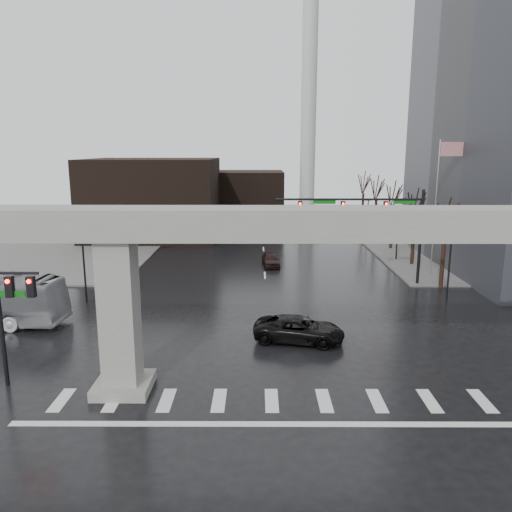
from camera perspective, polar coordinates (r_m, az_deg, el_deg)
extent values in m
plane|color=black|center=(24.56, 1.74, -15.07)|extent=(160.00, 160.00, 0.00)
cube|color=#605E5B|center=(64.64, 24.56, 1.12)|extent=(28.00, 36.00, 0.15)
cube|color=#605E5B|center=(64.13, -23.09, 1.17)|extent=(28.00, 36.00, 0.15)
cube|color=#9A9791|center=(22.08, 1.87, 3.73)|extent=(48.00, 2.20, 1.40)
cube|color=#9A9791|center=(23.97, -15.30, -6.73)|extent=(1.60, 1.60, 7.30)
cube|color=#9A9791|center=(25.25, -14.86, -14.06)|extent=(2.60, 2.60, 0.50)
cube|color=black|center=(65.51, -11.63, 6.47)|extent=(16.00, 14.00, 10.00)
cube|color=black|center=(74.19, -0.84, 6.58)|extent=(10.00, 10.00, 8.00)
cylinder|color=beige|center=(68.25, 6.01, 15.27)|extent=(2.00, 2.00, 30.00)
cylinder|color=#9A9791|center=(68.98, 5.75, 3.25)|extent=(3.60, 3.60, 1.20)
cylinder|color=black|center=(43.40, 18.26, 1.96)|extent=(0.24, 0.24, 8.00)
cylinder|color=black|center=(41.50, 10.61, 6.39)|extent=(12.00, 0.18, 0.18)
cube|color=black|center=(42.21, 14.60, 5.41)|extent=(0.35, 0.30, 1.00)
cube|color=black|center=(41.48, 9.89, 5.51)|extent=(0.35, 0.30, 1.00)
cube|color=black|center=(41.04, 5.04, 5.57)|extent=(0.35, 0.30, 1.00)
sphere|color=#FF0C05|center=(42.00, 14.68, 5.78)|extent=(0.20, 0.20, 0.20)
cube|color=#0D6113|center=(42.56, 16.60, 5.96)|extent=(1.80, 0.05, 0.35)
cube|color=#0D6113|center=(41.21, 7.84, 6.16)|extent=(1.80, 0.05, 0.35)
cylinder|color=black|center=(26.73, -27.10, -7.17)|extent=(0.20, 0.20, 6.00)
cylinder|color=black|center=(25.59, -25.67, -1.78)|extent=(2.00, 0.14, 0.14)
cube|color=black|center=(25.92, -26.33, -3.16)|extent=(0.35, 0.30, 1.00)
cube|color=black|center=(25.49, -24.32, -3.22)|extent=(0.35, 0.30, 1.00)
cube|color=#0D6113|center=(26.05, -26.46, -3.90)|extent=(1.60, 0.05, 0.30)
cylinder|color=silver|center=(46.83, 19.80, 5.04)|extent=(0.12, 0.12, 12.00)
cube|color=#AB1212|center=(46.88, 21.44, 11.31)|extent=(2.00, 0.03, 1.20)
cylinder|color=black|center=(39.52, 21.18, -1.59)|extent=(0.14, 0.14, 4.80)
cube|color=black|center=(39.06, 21.44, 1.76)|extent=(0.90, 0.06, 0.06)
sphere|color=silver|center=(38.86, 20.85, 2.06)|extent=(0.32, 0.32, 0.32)
sphere|color=silver|center=(39.19, 22.08, 2.04)|extent=(0.32, 0.32, 0.32)
cylinder|color=black|center=(52.54, 15.83, 2.03)|extent=(0.14, 0.14, 4.80)
cube|color=black|center=(52.20, 15.98, 4.57)|extent=(0.90, 0.06, 0.06)
sphere|color=silver|center=(52.05, 15.52, 4.80)|extent=(0.32, 0.32, 0.32)
sphere|color=silver|center=(52.30, 16.47, 4.77)|extent=(0.32, 0.32, 0.32)
cylinder|color=black|center=(65.97, 12.62, 4.19)|extent=(0.14, 0.14, 4.80)
cube|color=black|center=(65.69, 12.72, 6.21)|extent=(0.90, 0.06, 0.06)
sphere|color=silver|center=(65.58, 12.34, 6.40)|extent=(0.32, 0.32, 0.32)
sphere|color=silver|center=(65.77, 13.11, 6.38)|extent=(0.32, 0.32, 0.32)
cylinder|color=black|center=(39.08, -19.01, -1.57)|extent=(0.14, 0.14, 4.80)
cube|color=black|center=(38.62, -19.25, 1.82)|extent=(0.90, 0.06, 0.06)
sphere|color=silver|center=(38.74, -19.90, 2.10)|extent=(0.32, 0.32, 0.32)
sphere|color=silver|center=(38.44, -18.64, 2.12)|extent=(0.32, 0.32, 0.32)
cylinder|color=black|center=(52.22, -14.06, 2.07)|extent=(0.14, 0.14, 4.80)
cube|color=black|center=(51.87, -14.19, 4.62)|extent=(0.90, 0.06, 0.06)
sphere|color=silver|center=(51.96, -14.68, 4.83)|extent=(0.32, 0.32, 0.32)
sphere|color=silver|center=(51.73, -13.72, 4.85)|extent=(0.32, 0.32, 0.32)
cylinder|color=black|center=(65.71, -11.10, 4.22)|extent=(0.14, 0.14, 4.80)
cube|color=black|center=(65.43, -11.19, 6.26)|extent=(0.90, 0.06, 0.06)
sphere|color=silver|center=(65.50, -11.58, 6.42)|extent=(0.32, 0.32, 0.32)
sphere|color=silver|center=(65.33, -10.81, 6.44)|extent=(0.32, 0.32, 0.32)
cylinder|color=black|center=(43.54, 20.56, -0.49)|extent=(0.34, 0.34, 4.55)
cylinder|color=black|center=(42.93, 20.93, 4.38)|extent=(0.12, 1.52, 2.98)
cylinder|color=black|center=(43.36, 21.41, 4.10)|extent=(0.83, 1.14, 2.51)
cylinder|color=black|center=(50.95, 17.50, 1.54)|extent=(0.34, 0.34, 4.66)
cylinder|color=black|center=(50.42, 17.78, 5.81)|extent=(0.12, 1.55, 3.05)
cylinder|color=black|center=(50.84, 18.22, 5.56)|extent=(0.85, 1.16, 2.57)
cylinder|color=black|center=(58.52, 15.23, 3.04)|extent=(0.34, 0.34, 4.76)
cylinder|color=black|center=(58.05, 15.44, 6.85)|extent=(0.12, 1.59, 3.11)
cylinder|color=black|center=(58.45, 15.84, 6.62)|extent=(0.86, 1.18, 2.62)
cylinder|color=black|center=(66.19, 13.47, 4.20)|extent=(0.34, 0.34, 4.87)
cylinder|color=black|center=(65.77, 13.65, 7.65)|extent=(0.12, 1.62, 3.18)
cylinder|color=black|center=(66.15, 14.01, 7.43)|extent=(0.88, 1.20, 2.68)
cylinder|color=black|center=(73.92, 12.08, 5.11)|extent=(0.34, 0.34, 4.97)
cylinder|color=black|center=(73.55, 12.22, 8.27)|extent=(0.12, 1.65, 3.25)
cylinder|color=black|center=(73.92, 12.56, 8.07)|extent=(0.89, 1.23, 2.74)
imported|color=black|center=(30.00, 4.95, -8.35)|extent=(5.73, 3.51, 1.48)
imported|color=black|center=(48.59, 1.68, -0.42)|extent=(1.88, 3.91, 1.29)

